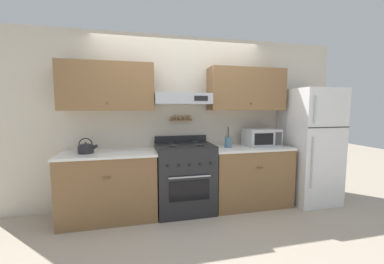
{
  "coord_description": "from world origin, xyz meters",
  "views": [
    {
      "loc": [
        -0.65,
        -2.91,
        1.48
      ],
      "look_at": [
        0.1,
        0.27,
        1.15
      ],
      "focal_mm": 22.0,
      "sensor_mm": 36.0,
      "label": 1
    }
  ],
  "objects_px": {
    "utensil_crock": "(228,142)",
    "stove_range": "(185,177)",
    "tea_kettle": "(86,148)",
    "microwave": "(261,137)",
    "refrigerator": "(309,146)"
  },
  "relations": [
    {
      "from": "stove_range",
      "to": "refrigerator",
      "type": "relative_size",
      "value": 0.6
    },
    {
      "from": "stove_range",
      "to": "microwave",
      "type": "distance_m",
      "value": 1.33
    },
    {
      "from": "refrigerator",
      "to": "utensil_crock",
      "type": "relative_size",
      "value": 5.71
    },
    {
      "from": "microwave",
      "to": "refrigerator",
      "type": "bearing_deg",
      "value": -6.25
    },
    {
      "from": "tea_kettle",
      "to": "utensil_crock",
      "type": "xyz_separation_m",
      "value": [
        1.96,
        0.0,
        0.02
      ]
    },
    {
      "from": "stove_range",
      "to": "utensil_crock",
      "type": "xyz_separation_m",
      "value": [
        0.66,
        0.01,
        0.5
      ]
    },
    {
      "from": "stove_range",
      "to": "utensil_crock",
      "type": "height_order",
      "value": "utensil_crock"
    },
    {
      "from": "refrigerator",
      "to": "microwave",
      "type": "distance_m",
      "value": 0.82
    },
    {
      "from": "utensil_crock",
      "to": "microwave",
      "type": "bearing_deg",
      "value": 1.85
    },
    {
      "from": "refrigerator",
      "to": "tea_kettle",
      "type": "height_order",
      "value": "refrigerator"
    },
    {
      "from": "refrigerator",
      "to": "utensil_crock",
      "type": "height_order",
      "value": "refrigerator"
    },
    {
      "from": "utensil_crock",
      "to": "stove_range",
      "type": "bearing_deg",
      "value": -178.91
    },
    {
      "from": "tea_kettle",
      "to": "refrigerator",
      "type": "bearing_deg",
      "value": -1.21
    },
    {
      "from": "refrigerator",
      "to": "utensil_crock",
      "type": "bearing_deg",
      "value": 177.04
    },
    {
      "from": "tea_kettle",
      "to": "microwave",
      "type": "xyz_separation_m",
      "value": [
        2.51,
        0.02,
        0.06
      ]
    }
  ]
}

